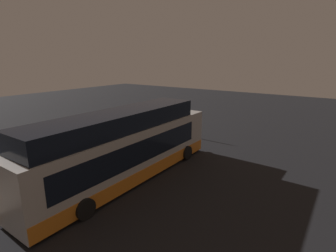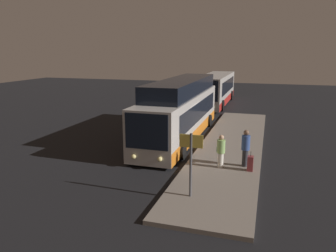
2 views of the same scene
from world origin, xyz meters
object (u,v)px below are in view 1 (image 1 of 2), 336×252
bus_lead (126,149)px  sign_post (175,113)px  passenger_waiting (128,128)px  suitcase (130,133)px  passenger_boarding (143,130)px

bus_lead → sign_post: (8.90, 2.76, 0.11)m
passenger_waiting → suitcase: (0.56, 0.28, -0.62)m
sign_post → passenger_waiting: bearing=156.7°
suitcase → bus_lead: bearing=-138.6°
bus_lead → passenger_boarding: bus_lead is taller
bus_lead → suitcase: bus_lead is taller
suitcase → sign_post: (3.48, -2.02, 1.29)m
passenger_boarding → suitcase: bearing=-22.6°
passenger_waiting → suitcase: bearing=-44.5°
bus_lead → passenger_waiting: (4.86, 4.50, -0.55)m
passenger_boarding → passenger_waiting: (-0.52, 1.10, 0.12)m
passenger_waiting → suitcase: size_ratio=1.91×
passenger_waiting → suitcase: passenger_waiting is taller
passenger_boarding → suitcase: 1.47m
bus_lead → passenger_boarding: size_ratio=7.82×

